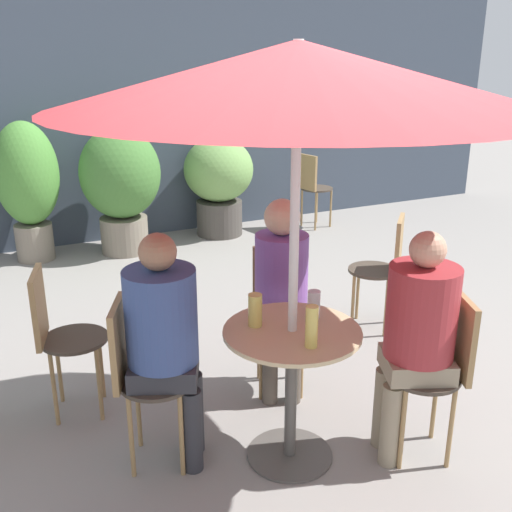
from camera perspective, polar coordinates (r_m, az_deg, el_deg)
The scene contains 19 objects.
ground_plane at distance 3.39m, azimuth 5.96°, elevation -16.92°, with size 20.00×20.00×0.00m, color gray.
storefront_wall at distance 6.62m, azimuth -13.08°, elevation 14.35°, with size 10.00×0.06×3.00m.
cafe_table_near at distance 2.98m, azimuth 3.39°, elevation -10.71°, with size 0.67×0.67×0.72m.
bistro_chair_0 at distance 3.13m, azimuth 17.25°, elevation -9.54°, with size 0.41×0.40×0.87m.
bistro_chair_1 at distance 3.63m, azimuth 2.22°, elevation -4.55°, with size 0.40×0.41×0.87m.
bistro_chair_2 at distance 2.99m, azimuth -11.14°, elevation -10.41°, with size 0.41×0.40×0.87m.
bistro_chair_3 at distance 4.43m, azimuth 12.26°, elevation -0.55°, with size 0.42×0.42×0.87m.
bistro_chair_4 at distance 3.49m, azimuth -18.38°, elevation -6.57°, with size 0.40×0.38×0.87m.
bistro_chair_5 at distance 6.98m, azimuth 5.34°, elevation 6.92°, with size 0.39×0.38×0.87m.
seated_person_0 at distance 3.01m, azimuth 15.08°, elevation -6.62°, with size 0.41×0.39×1.20m.
seated_person_1 at distance 3.43m, azimuth 2.45°, elevation -2.38°, with size 0.35×0.37×1.21m.
seated_person_2 at distance 2.89m, azimuth -8.64°, elevation -7.17°, with size 0.41×0.39×1.21m.
beer_glass_0 at distance 2.70m, azimuth 5.32°, elevation -6.71°, with size 0.06×0.06×0.20m.
beer_glass_1 at distance 2.99m, azimuth 5.53°, elevation -4.60°, with size 0.06×0.06×0.14m.
beer_glass_2 at distance 2.89m, azimuth -0.08°, elevation -5.18°, with size 0.07×0.07×0.16m.
potted_plant_0 at distance 6.19m, azimuth -20.95°, elevation 6.62°, with size 0.61×0.61×1.36m.
potted_plant_1 at distance 6.18m, azimuth -12.76°, elevation 6.98°, with size 0.80×0.80×1.28m.
potted_plant_2 at distance 6.68m, azimuth -3.57°, elevation 7.33°, with size 0.77×0.77×1.10m.
umbrella at distance 2.59m, azimuth 4.01°, elevation 16.78°, with size 2.12×2.12×2.03m.
Camera 1 is at (-1.49, -2.31, 1.98)m, focal length 42.00 mm.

